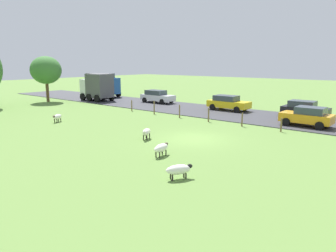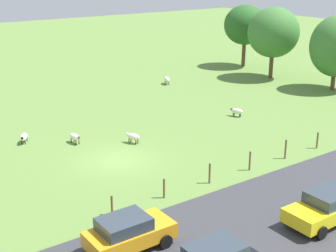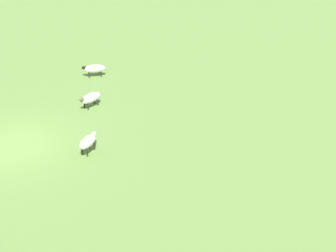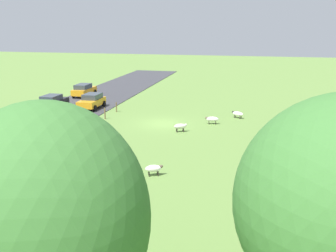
# 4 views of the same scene
# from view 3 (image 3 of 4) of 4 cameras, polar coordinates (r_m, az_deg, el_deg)

# --- Properties ---
(ground_plane) EXTENTS (160.00, 160.00, 0.00)m
(ground_plane) POSITION_cam_3_polar(r_m,az_deg,el_deg) (22.66, -16.80, -2.22)
(ground_plane) COLOR olive
(sheep_0) EXTENTS (1.28, 0.59, 0.70)m
(sheep_0) POSITION_cam_3_polar(r_m,az_deg,el_deg) (24.92, -8.70, 3.11)
(sheep_0) COLOR white
(sheep_0) RESTS_ON ground_plane
(sheep_2) EXTENTS (1.18, 0.85, 0.73)m
(sheep_2) POSITION_cam_3_polar(r_m,az_deg,el_deg) (21.34, -8.98, -1.75)
(sheep_2) COLOR silver
(sheep_2) RESTS_ON ground_plane
(sheep_4) EXTENTS (1.26, 0.97, 0.67)m
(sheep_4) POSITION_cam_3_polar(r_m,az_deg,el_deg) (28.20, -8.28, 6.37)
(sheep_4) COLOR white
(sheep_4) RESTS_ON ground_plane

